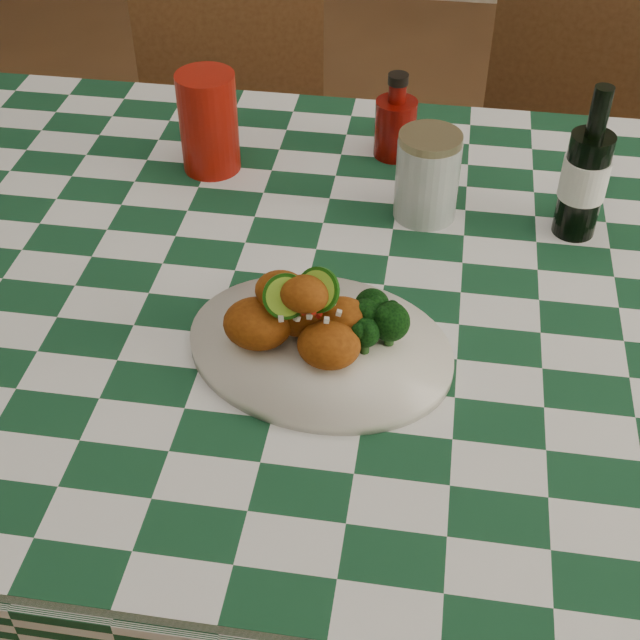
% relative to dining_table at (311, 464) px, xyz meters
% --- Properties ---
extents(ground, '(5.00, 5.00, 0.00)m').
position_rel_dining_table_xyz_m(ground, '(0.00, 0.00, -0.39)').
color(ground, brown).
rests_on(ground, ground).
extents(dining_table, '(1.66, 1.06, 0.79)m').
position_rel_dining_table_xyz_m(dining_table, '(0.00, 0.00, 0.00)').
color(dining_table, '#154327').
rests_on(dining_table, ground).
extents(plate, '(0.38, 0.32, 0.02)m').
position_rel_dining_table_xyz_m(plate, '(0.04, -0.15, 0.40)').
color(plate, silver).
rests_on(plate, dining_table).
extents(fried_chicken_pile, '(0.16, 0.12, 0.10)m').
position_rel_dining_table_xyz_m(fried_chicken_pile, '(0.02, -0.15, 0.46)').
color(fried_chicken_pile, '#8D410D').
rests_on(fried_chicken_pile, plate).
extents(broccoli_side, '(0.08, 0.08, 0.06)m').
position_rel_dining_table_xyz_m(broccoli_side, '(0.12, -0.13, 0.44)').
color(broccoli_side, black).
rests_on(broccoli_side, plate).
extents(red_tumbler, '(0.11, 0.11, 0.16)m').
position_rel_dining_table_xyz_m(red_tumbler, '(-0.20, 0.26, 0.47)').
color(red_tumbler, '#971208').
rests_on(red_tumbler, dining_table).
extents(ketchup_bottle, '(0.07, 0.07, 0.14)m').
position_rel_dining_table_xyz_m(ketchup_bottle, '(0.08, 0.34, 0.46)').
color(ketchup_bottle, '#680905').
rests_on(ketchup_bottle, dining_table).
extents(mason_jar, '(0.11, 0.11, 0.13)m').
position_rel_dining_table_xyz_m(mason_jar, '(0.14, 0.18, 0.46)').
color(mason_jar, '#B2BCBA').
rests_on(mason_jar, dining_table).
extents(beer_bottle, '(0.08, 0.08, 0.23)m').
position_rel_dining_table_xyz_m(beer_bottle, '(0.36, 0.17, 0.51)').
color(beer_bottle, black).
rests_on(beer_bottle, dining_table).
extents(wooden_chair_left, '(0.55, 0.56, 0.93)m').
position_rel_dining_table_xyz_m(wooden_chair_left, '(-0.27, 0.75, 0.07)').
color(wooden_chair_left, '#472814').
rests_on(wooden_chair_left, ground).
extents(wooden_chair_right, '(0.51, 0.52, 0.91)m').
position_rel_dining_table_xyz_m(wooden_chair_right, '(0.40, 0.70, 0.06)').
color(wooden_chair_right, '#472814').
rests_on(wooden_chair_right, ground).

